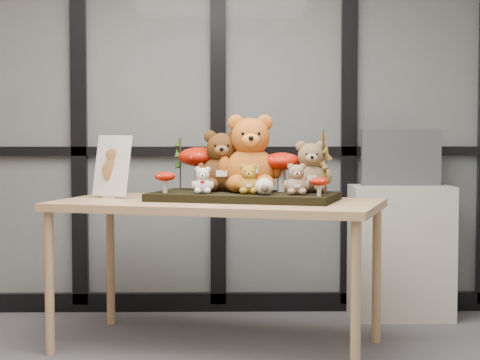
{
  "coord_description": "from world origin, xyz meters",
  "views": [
    {
      "loc": [
        0.5,
        -3.17,
        1.19
      ],
      "look_at": [
        0.58,
        1.45,
        0.92
      ],
      "focal_mm": 65.0,
      "sensor_mm": 36.0,
      "label": 1
    }
  ],
  "objects_px": {
    "display_table": "(218,213)",
    "sign_holder": "(112,168)",
    "mushroom_back_left": "(199,166)",
    "cabinet": "(401,252)",
    "mushroom_back_right": "(282,170)",
    "plush_cream_hedgehog": "(264,186)",
    "monitor": "(401,157)",
    "bear_beige_small": "(296,178)",
    "mushroom_front_right": "(319,186)",
    "bear_white_bow": "(203,179)",
    "bear_brown_medium": "(222,158)",
    "mushroom_front_left": "(165,181)",
    "bear_pooh_yellow": "(250,149)",
    "diorama_tray": "(244,197)",
    "bear_small_yellow": "(249,177)",
    "bear_tan_back": "(311,164)"
  },
  "relations": [
    {
      "from": "display_table",
      "to": "sign_holder",
      "type": "distance_m",
      "value": 0.67
    },
    {
      "from": "mushroom_back_left",
      "to": "cabinet",
      "type": "height_order",
      "value": "mushroom_back_left"
    },
    {
      "from": "mushroom_back_right",
      "to": "plush_cream_hedgehog",
      "type": "bearing_deg",
      "value": -112.68
    },
    {
      "from": "mushroom_back_right",
      "to": "monitor",
      "type": "height_order",
      "value": "monitor"
    },
    {
      "from": "bear_beige_small",
      "to": "plush_cream_hedgehog",
      "type": "bearing_deg",
      "value": -158.66
    },
    {
      "from": "bear_beige_small",
      "to": "mushroom_front_right",
      "type": "bearing_deg",
      "value": -24.59
    },
    {
      "from": "mushroom_front_right",
      "to": "cabinet",
      "type": "relative_size",
      "value": 0.13
    },
    {
      "from": "bear_white_bow",
      "to": "monitor",
      "type": "bearing_deg",
      "value": 50.84
    },
    {
      "from": "bear_beige_small",
      "to": "bear_brown_medium",
      "type": "bearing_deg",
      "value": 160.26
    },
    {
      "from": "mushroom_front_left",
      "to": "bear_pooh_yellow",
      "type": "bearing_deg",
      "value": 11.05
    },
    {
      "from": "display_table",
      "to": "bear_beige_small",
      "type": "distance_m",
      "value": 0.48
    },
    {
      "from": "mushroom_back_left",
      "to": "diorama_tray",
      "type": "bearing_deg",
      "value": -43.73
    },
    {
      "from": "display_table",
      "to": "monitor",
      "type": "bearing_deg",
      "value": 51.17
    },
    {
      "from": "bear_small_yellow",
      "to": "bear_brown_medium",
      "type": "bearing_deg",
      "value": 139.26
    },
    {
      "from": "display_table",
      "to": "bear_small_yellow",
      "type": "height_order",
      "value": "bear_small_yellow"
    },
    {
      "from": "diorama_tray",
      "to": "bear_brown_medium",
      "type": "bearing_deg",
      "value": 150.11
    },
    {
      "from": "bear_tan_back",
      "to": "monitor",
      "type": "distance_m",
      "value": 0.99
    },
    {
      "from": "bear_tan_back",
      "to": "monitor",
      "type": "bearing_deg",
      "value": 66.52
    },
    {
      "from": "bear_small_yellow",
      "to": "mushroom_back_left",
      "type": "relative_size",
      "value": 0.66
    },
    {
      "from": "mushroom_back_left",
      "to": "bear_small_yellow",
      "type": "bearing_deg",
      "value": -51.19
    },
    {
      "from": "cabinet",
      "to": "mushroom_back_left",
      "type": "bearing_deg",
      "value": -158.59
    },
    {
      "from": "display_table",
      "to": "bear_brown_medium",
      "type": "xyz_separation_m",
      "value": [
        0.02,
        0.15,
        0.29
      ]
    },
    {
      "from": "diorama_tray",
      "to": "bear_white_bow",
      "type": "xyz_separation_m",
      "value": [
        -0.22,
        -0.07,
        0.1
      ]
    },
    {
      "from": "mushroom_back_left",
      "to": "cabinet",
      "type": "bearing_deg",
      "value": 21.41
    },
    {
      "from": "mushroom_front_right",
      "to": "plush_cream_hedgehog",
      "type": "bearing_deg",
      "value": 162.84
    },
    {
      "from": "diorama_tray",
      "to": "bear_small_yellow",
      "type": "distance_m",
      "value": 0.15
    },
    {
      "from": "cabinet",
      "to": "monitor",
      "type": "height_order",
      "value": "monitor"
    },
    {
      "from": "display_table",
      "to": "mushroom_front_right",
      "type": "bearing_deg",
      "value": -7.36
    },
    {
      "from": "bear_beige_small",
      "to": "mushroom_back_right",
      "type": "height_order",
      "value": "mushroom_back_right"
    },
    {
      "from": "bear_small_yellow",
      "to": "mushroom_back_left",
      "type": "distance_m",
      "value": 0.44
    },
    {
      "from": "mushroom_back_right",
      "to": "mushroom_front_left",
      "type": "height_order",
      "value": "mushroom_back_right"
    },
    {
      "from": "bear_pooh_yellow",
      "to": "mushroom_front_left",
      "type": "height_order",
      "value": "bear_pooh_yellow"
    },
    {
      "from": "bear_brown_medium",
      "to": "bear_tan_back",
      "type": "relative_size",
      "value": 1.21
    },
    {
      "from": "bear_tan_back",
      "to": "sign_holder",
      "type": "bearing_deg",
      "value": -172.12
    },
    {
      "from": "bear_small_yellow",
      "to": "monitor",
      "type": "bearing_deg",
      "value": 58.06
    },
    {
      "from": "bear_white_bow",
      "to": "sign_holder",
      "type": "xyz_separation_m",
      "value": [
        -0.51,
        0.25,
        0.05
      ]
    },
    {
      "from": "sign_holder",
      "to": "plush_cream_hedgehog",
      "type": "bearing_deg",
      "value": 12.61
    },
    {
      "from": "bear_pooh_yellow",
      "to": "bear_beige_small",
      "type": "distance_m",
      "value": 0.37
    },
    {
      "from": "mushroom_back_left",
      "to": "sign_holder",
      "type": "height_order",
      "value": "sign_holder"
    },
    {
      "from": "bear_brown_medium",
      "to": "mushroom_front_right",
      "type": "height_order",
      "value": "bear_brown_medium"
    },
    {
      "from": "cabinet",
      "to": "diorama_tray",
      "type": "bearing_deg",
      "value": -144.02
    },
    {
      "from": "display_table",
      "to": "bear_beige_small",
      "type": "bearing_deg",
      "value": -1.68
    },
    {
      "from": "bear_white_bow",
      "to": "bear_tan_back",
      "type": "bearing_deg",
      "value": 23.84
    },
    {
      "from": "mushroom_back_left",
      "to": "bear_pooh_yellow",
      "type": "bearing_deg",
      "value": -28.05
    },
    {
      "from": "diorama_tray",
      "to": "plush_cream_hedgehog",
      "type": "bearing_deg",
      "value": -42.52
    },
    {
      "from": "bear_beige_small",
      "to": "cabinet",
      "type": "height_order",
      "value": "bear_beige_small"
    },
    {
      "from": "diorama_tray",
      "to": "bear_tan_back",
      "type": "distance_m",
      "value": 0.4
    },
    {
      "from": "bear_pooh_yellow",
      "to": "bear_beige_small",
      "type": "xyz_separation_m",
      "value": [
        0.23,
        -0.25,
        -0.14
      ]
    },
    {
      "from": "bear_pooh_yellow",
      "to": "sign_holder",
      "type": "bearing_deg",
      "value": -169.86
    },
    {
      "from": "plush_cream_hedgehog",
      "to": "bear_white_bow",
      "type": "bearing_deg",
      "value": 178.4
    }
  ]
}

